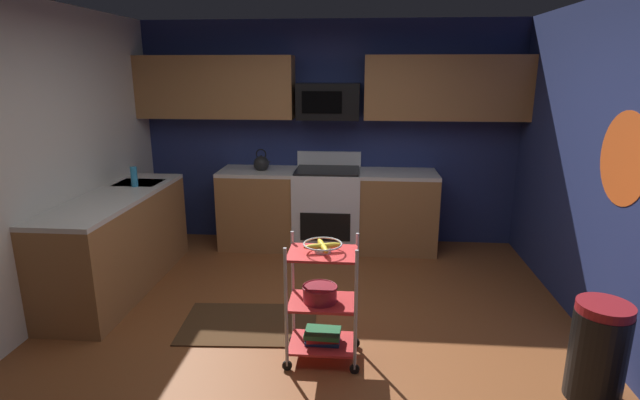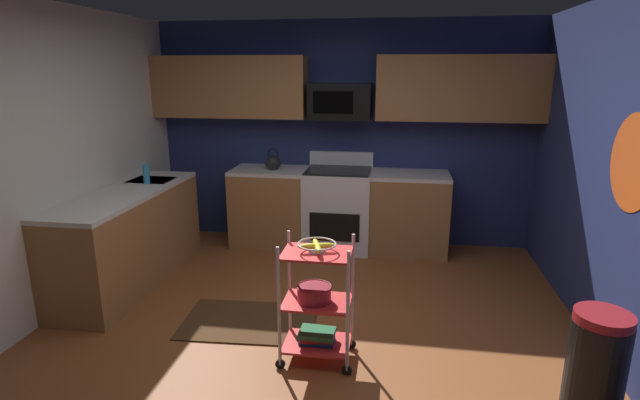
% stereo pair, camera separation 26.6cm
% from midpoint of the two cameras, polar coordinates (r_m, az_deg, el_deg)
% --- Properties ---
extents(floor, '(4.40, 4.80, 0.04)m').
position_cam_midpoint_polar(floor, '(3.98, 0.22, -16.27)').
color(floor, brown).
rests_on(floor, ground).
extents(wall_back, '(4.52, 0.06, 2.60)m').
position_cam_midpoint_polar(wall_back, '(5.87, 3.90, 7.64)').
color(wall_back, navy).
rests_on(wall_back, ground).
extents(wall_left, '(0.06, 4.80, 2.60)m').
position_cam_midpoint_polar(wall_left, '(4.41, -29.80, 3.23)').
color(wall_left, silver).
rests_on(wall_left, ground).
extents(wall_flower_decal, '(0.00, 0.67, 0.67)m').
position_cam_midpoint_polar(wall_flower_decal, '(3.92, 34.32, 3.59)').
color(wall_flower_decal, '#E5591E').
extents(counter_run, '(3.45, 2.56, 0.92)m').
position_cam_midpoint_polar(counter_run, '(5.33, -6.26, -2.39)').
color(counter_run, '#9E6B3D').
rests_on(counter_run, ground).
extents(oven_range, '(0.76, 0.65, 1.10)m').
position_cam_midpoint_polar(oven_range, '(5.71, 3.47, -0.97)').
color(oven_range, white).
rests_on(oven_range, ground).
extents(upper_cabinets, '(4.40, 0.33, 0.70)m').
position_cam_midpoint_polar(upper_cabinets, '(5.63, 3.81, 12.95)').
color(upper_cabinets, '#9E6B3D').
extents(microwave, '(0.70, 0.39, 0.40)m').
position_cam_midpoint_polar(microwave, '(5.61, 3.77, 11.41)').
color(microwave, black).
extents(rolling_cart, '(0.54, 0.36, 0.91)m').
position_cam_midpoint_polar(rolling_cart, '(3.54, 1.84, -11.85)').
color(rolling_cart, silver).
rests_on(rolling_cart, ground).
extents(fruit_bowl, '(0.27, 0.27, 0.07)m').
position_cam_midpoint_polar(fruit_bowl, '(3.37, 1.90, -5.38)').
color(fruit_bowl, silver).
rests_on(fruit_bowl, rolling_cart).
extents(mixing_bowl_large, '(0.25, 0.25, 0.11)m').
position_cam_midpoint_polar(mixing_bowl_large, '(3.51, 1.52, -10.83)').
color(mixing_bowl_large, maroon).
rests_on(mixing_bowl_large, rolling_cart).
extents(book_stack, '(0.26, 0.20, 0.09)m').
position_cam_midpoint_polar(book_stack, '(3.67, 1.80, -15.63)').
color(book_stack, '#1E4C8C').
rests_on(book_stack, rolling_cart).
extents(kettle, '(0.21, 0.18, 0.26)m').
position_cam_midpoint_polar(kettle, '(5.71, -4.15, 4.35)').
color(kettle, black).
rests_on(kettle, counter_run).
extents(dish_soap_bottle, '(0.06, 0.06, 0.20)m').
position_cam_midpoint_polar(dish_soap_bottle, '(5.23, -18.26, 2.89)').
color(dish_soap_bottle, '#2D8CBF').
rests_on(dish_soap_bottle, counter_run).
extents(trash_can, '(0.34, 0.42, 0.66)m').
position_cam_midpoint_polar(trash_can, '(3.60, 31.51, -15.97)').
color(trash_can, black).
rests_on(trash_can, ground).
extents(floor_rug, '(1.14, 0.77, 0.01)m').
position_cam_midpoint_polar(floor_rug, '(4.24, -6.39, -13.91)').
color(floor_rug, '#472D19').
rests_on(floor_rug, ground).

